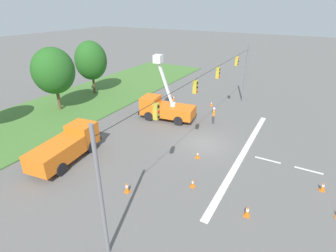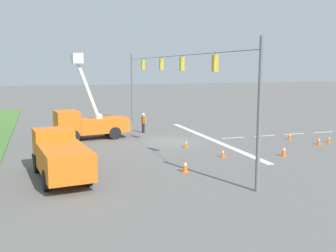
{
  "view_description": "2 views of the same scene",
  "coord_description": "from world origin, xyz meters",
  "px_view_note": "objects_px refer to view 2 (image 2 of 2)",
  "views": [
    {
      "loc": [
        -19.72,
        -7.25,
        11.52
      ],
      "look_at": [
        -1.67,
        2.83,
        1.82
      ],
      "focal_mm": 28.0,
      "sensor_mm": 36.0,
      "label": 1
    },
    {
      "loc": [
        -28.7,
        9.55,
        5.83
      ],
      "look_at": [
        -1.6,
        0.68,
        1.51
      ],
      "focal_mm": 42.0,
      "sensor_mm": 36.0,
      "label": 2
    }
  ],
  "objects_px": {
    "traffic_cone_mid_left": "(290,136)",
    "traffic_cone_foreground_left": "(329,139)",
    "traffic_cone_lane_edge_a": "(59,126)",
    "traffic_cone_mid_right": "(284,150)",
    "traffic_cone_lane_edge_b": "(112,123)",
    "traffic_cone_foreground_right": "(319,140)",
    "utility_truck_support_near": "(60,155)",
    "traffic_cone_far_right": "(185,165)",
    "traffic_cone_far_left": "(186,143)",
    "utility_truck_bucket_lift": "(88,122)",
    "road_worker": "(143,122)",
    "traffic_cone_centre_line": "(223,153)"
  },
  "relations": [
    {
      "from": "traffic_cone_far_right",
      "to": "traffic_cone_mid_left",
      "type": "bearing_deg",
      "value": -60.17
    },
    {
      "from": "traffic_cone_foreground_left",
      "to": "traffic_cone_lane_edge_b",
      "type": "height_order",
      "value": "traffic_cone_foreground_left"
    },
    {
      "from": "road_worker",
      "to": "traffic_cone_foreground_right",
      "type": "height_order",
      "value": "road_worker"
    },
    {
      "from": "road_worker",
      "to": "traffic_cone_far_left",
      "type": "xyz_separation_m",
      "value": [
        -7.2,
        -1.32,
        -0.7
      ]
    },
    {
      "from": "utility_truck_bucket_lift",
      "to": "traffic_cone_mid_left",
      "type": "distance_m",
      "value": 16.33
    },
    {
      "from": "traffic_cone_foreground_left",
      "to": "traffic_cone_foreground_right",
      "type": "bearing_deg",
      "value": 107.57
    },
    {
      "from": "traffic_cone_lane_edge_a",
      "to": "utility_truck_support_near",
      "type": "bearing_deg",
      "value": 177.65
    },
    {
      "from": "traffic_cone_far_right",
      "to": "road_worker",
      "type": "bearing_deg",
      "value": -4.72
    },
    {
      "from": "traffic_cone_lane_edge_a",
      "to": "traffic_cone_mid_right",
      "type": "bearing_deg",
      "value": -139.92
    },
    {
      "from": "traffic_cone_foreground_left",
      "to": "traffic_cone_mid_right",
      "type": "distance_m",
      "value": 6.74
    },
    {
      "from": "road_worker",
      "to": "traffic_cone_far_left",
      "type": "relative_size",
      "value": 2.8
    },
    {
      "from": "road_worker",
      "to": "traffic_cone_foreground_left",
      "type": "height_order",
      "value": "road_worker"
    },
    {
      "from": "traffic_cone_lane_edge_a",
      "to": "traffic_cone_far_left",
      "type": "distance_m",
      "value": 14.27
    },
    {
      "from": "traffic_cone_foreground_right",
      "to": "traffic_cone_far_right",
      "type": "bearing_deg",
      "value": 108.84
    },
    {
      "from": "traffic_cone_mid_left",
      "to": "traffic_cone_centre_line",
      "type": "relative_size",
      "value": 1.1
    },
    {
      "from": "utility_truck_support_near",
      "to": "traffic_cone_lane_edge_b",
      "type": "distance_m",
      "value": 18.3
    },
    {
      "from": "utility_truck_bucket_lift",
      "to": "traffic_cone_centre_line",
      "type": "height_order",
      "value": "utility_truck_bucket_lift"
    },
    {
      "from": "traffic_cone_mid_left",
      "to": "traffic_cone_foreground_left",
      "type": "bearing_deg",
      "value": -131.47
    },
    {
      "from": "traffic_cone_lane_edge_b",
      "to": "traffic_cone_far_left",
      "type": "distance_m",
      "value": 12.49
    },
    {
      "from": "traffic_cone_foreground_right",
      "to": "traffic_cone_far_right",
      "type": "relative_size",
      "value": 0.81
    },
    {
      "from": "traffic_cone_far_right",
      "to": "traffic_cone_mid_right",
      "type": "bearing_deg",
      "value": -77.28
    },
    {
      "from": "traffic_cone_far_right",
      "to": "traffic_cone_centre_line",
      "type": "distance_m",
      "value": 4.49
    },
    {
      "from": "utility_truck_support_near",
      "to": "traffic_cone_centre_line",
      "type": "relative_size",
      "value": 10.43
    },
    {
      "from": "utility_truck_bucket_lift",
      "to": "traffic_cone_foreground_left",
      "type": "distance_m",
      "value": 19.08
    },
    {
      "from": "road_worker",
      "to": "traffic_cone_mid_right",
      "type": "distance_m",
      "value": 13.44
    },
    {
      "from": "traffic_cone_mid_left",
      "to": "traffic_cone_lane_edge_b",
      "type": "bearing_deg",
      "value": 46.46
    },
    {
      "from": "traffic_cone_lane_edge_a",
      "to": "traffic_cone_foreground_right",
      "type": "bearing_deg",
      "value": -126.52
    },
    {
      "from": "utility_truck_support_near",
      "to": "traffic_cone_foreground_left",
      "type": "relative_size",
      "value": 11.03
    },
    {
      "from": "traffic_cone_mid_left",
      "to": "traffic_cone_mid_right",
      "type": "height_order",
      "value": "traffic_cone_mid_right"
    },
    {
      "from": "traffic_cone_foreground_right",
      "to": "traffic_cone_centre_line",
      "type": "distance_m",
      "value": 8.91
    },
    {
      "from": "traffic_cone_centre_line",
      "to": "road_worker",
      "type": "bearing_deg",
      "value": 13.03
    },
    {
      "from": "utility_truck_support_near",
      "to": "traffic_cone_far_right",
      "type": "xyz_separation_m",
      "value": [
        -0.97,
        -6.65,
        -0.83
      ]
    },
    {
      "from": "traffic_cone_centre_line",
      "to": "traffic_cone_foreground_left",
      "type": "bearing_deg",
      "value": -78.91
    },
    {
      "from": "traffic_cone_foreground_left",
      "to": "utility_truck_support_near",
      "type": "bearing_deg",
      "value": 100.22
    },
    {
      "from": "traffic_cone_foreground_right",
      "to": "traffic_cone_mid_left",
      "type": "relative_size",
      "value": 0.92
    },
    {
      "from": "utility_truck_support_near",
      "to": "traffic_cone_foreground_right",
      "type": "relative_size",
      "value": 10.27
    },
    {
      "from": "traffic_cone_lane_edge_a",
      "to": "utility_truck_bucket_lift",
      "type": "bearing_deg",
      "value": -160.79
    },
    {
      "from": "traffic_cone_far_right",
      "to": "traffic_cone_centre_line",
      "type": "bearing_deg",
      "value": -53.65
    },
    {
      "from": "traffic_cone_mid_right",
      "to": "traffic_cone_lane_edge_b",
      "type": "relative_size",
      "value": 1.31
    },
    {
      "from": "traffic_cone_lane_edge_b",
      "to": "traffic_cone_foreground_left",
      "type": "bearing_deg",
      "value": -133.23
    },
    {
      "from": "utility_truck_bucket_lift",
      "to": "traffic_cone_foreground_left",
      "type": "bearing_deg",
      "value": -112.62
    },
    {
      "from": "traffic_cone_mid_left",
      "to": "traffic_cone_far_left",
      "type": "distance_m",
      "value": 9.04
    },
    {
      "from": "traffic_cone_mid_right",
      "to": "traffic_cone_far_left",
      "type": "height_order",
      "value": "traffic_cone_mid_right"
    },
    {
      "from": "traffic_cone_mid_left",
      "to": "traffic_cone_far_right",
      "type": "bearing_deg",
      "value": 119.83
    },
    {
      "from": "traffic_cone_far_left",
      "to": "traffic_cone_centre_line",
      "type": "height_order",
      "value": "traffic_cone_centre_line"
    },
    {
      "from": "utility_truck_support_near",
      "to": "traffic_cone_mid_left",
      "type": "height_order",
      "value": "utility_truck_support_near"
    },
    {
      "from": "traffic_cone_lane_edge_a",
      "to": "traffic_cone_far_left",
      "type": "relative_size",
      "value": 1.14
    },
    {
      "from": "traffic_cone_lane_edge_a",
      "to": "traffic_cone_centre_line",
      "type": "relative_size",
      "value": 1.13
    },
    {
      "from": "utility_truck_bucket_lift",
      "to": "traffic_cone_mid_left",
      "type": "height_order",
      "value": "utility_truck_bucket_lift"
    },
    {
      "from": "traffic_cone_lane_edge_a",
      "to": "traffic_cone_lane_edge_b",
      "type": "distance_m",
      "value": 5.1
    }
  ]
}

